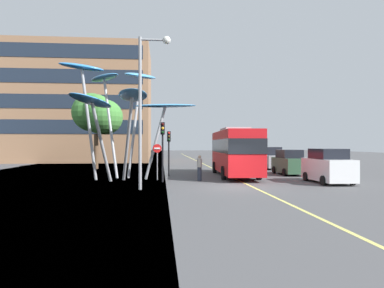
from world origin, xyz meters
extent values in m
cube|color=#4C4C4F|center=(0.00, 0.00, -0.05)|extent=(120.00, 240.00, 0.10)
cube|color=gray|center=(-11.99, 0.00, -0.03)|extent=(16.00, 240.00, 0.05)
cube|color=#E0D666|center=(1.01, 0.00, 0.00)|extent=(0.16, 144.00, 0.01)
cube|color=red|center=(1.40, 6.84, 1.92)|extent=(2.94, 10.31, 3.14)
cube|color=black|center=(1.40, 6.84, 2.36)|extent=(2.96, 10.41, 1.00)
cube|color=yellow|center=(1.63, 11.88, 3.19)|extent=(1.37, 0.16, 0.36)
cube|color=#B2B2B7|center=(1.40, 6.84, 3.61)|extent=(2.02, 3.65, 0.24)
cylinder|color=black|center=(2.78, 9.95, 0.48)|extent=(0.32, 0.97, 0.96)
cylinder|color=black|center=(0.30, 10.06, 0.48)|extent=(0.32, 0.97, 0.96)
cylinder|color=black|center=(2.51, 3.98, 0.48)|extent=(0.32, 0.97, 0.96)
cylinder|color=black|center=(0.04, 4.09, 0.48)|extent=(0.32, 0.97, 0.96)
cylinder|color=#9EA0A5|center=(-4.68, 4.95, 2.60)|extent=(1.62, 0.47, 5.26)
ellipsoid|color=#4CA3E5|center=(-3.99, 4.83, 5.20)|extent=(4.50, 1.99, 0.30)
cylinder|color=#9EA0A5|center=(-6.27, 6.80, 3.89)|extent=(1.09, 1.72, 7.83)
ellipsoid|color=#4CA3E5|center=(-5.86, 7.52, 7.79)|extent=(3.27, 4.03, 0.98)
cylinder|color=#9EA0A5|center=(-8.09, 6.81, 3.81)|extent=(1.49, 2.02, 7.68)
ellipsoid|color=#4CA3E5|center=(-8.70, 7.68, 7.63)|extent=(3.30, 4.01, 0.36)
cylinder|color=#9EA0A5|center=(-9.28, 4.81, 3.90)|extent=(1.17, 0.48, 7.83)
ellipsoid|color=#2D7FD1|center=(-9.75, 4.69, 7.81)|extent=(3.22, 1.83, 0.72)
cylinder|color=#9EA0A5|center=(-8.07, 2.69, 2.55)|extent=(1.08, 2.48, 5.18)
ellipsoid|color=#388EDB|center=(-8.48, 1.57, 5.10)|extent=(2.69, 4.52, 0.73)
cylinder|color=#9EA0A5|center=(-6.47, 3.24, 2.75)|extent=(1.07, 3.10, 5.59)
ellipsoid|color=#4CA3E5|center=(-6.06, 1.80, 5.49)|extent=(2.73, 4.55, 0.74)
cylinder|color=black|center=(-4.19, 3.06, 1.96)|extent=(0.12, 0.12, 3.92)
cube|color=black|center=(-4.19, 2.92, 3.52)|extent=(0.28, 0.24, 0.80)
sphere|color=#390706|center=(-4.19, 2.79, 3.78)|extent=(0.18, 0.18, 0.18)
sphere|color=orange|center=(-4.19, 2.79, 3.52)|extent=(0.18, 0.18, 0.18)
sphere|color=black|center=(-4.19, 2.79, 3.26)|extent=(0.18, 0.18, 0.18)
cylinder|color=black|center=(-3.69, 7.51, 1.74)|extent=(0.12, 0.12, 3.48)
cube|color=black|center=(-3.69, 7.37, 3.08)|extent=(0.28, 0.24, 0.80)
sphere|color=red|center=(-3.69, 7.24, 3.34)|extent=(0.18, 0.18, 0.18)
sphere|color=#3A2707|center=(-3.69, 7.24, 3.08)|extent=(0.18, 0.18, 0.18)
sphere|color=black|center=(-3.69, 7.24, 2.82)|extent=(0.18, 0.18, 0.18)
cube|color=silver|center=(6.37, 1.60, 0.86)|extent=(1.85, 4.22, 1.36)
cube|color=black|center=(6.37, 1.60, 1.87)|extent=(1.70, 2.32, 0.65)
cylinder|color=black|center=(7.29, 2.91, 0.30)|extent=(0.20, 0.60, 0.60)
cylinder|color=black|center=(5.45, 2.91, 0.30)|extent=(0.20, 0.60, 0.60)
cylinder|color=black|center=(7.29, 0.29, 0.30)|extent=(0.20, 0.60, 0.60)
cylinder|color=black|center=(5.45, 0.29, 0.30)|extent=(0.20, 0.60, 0.60)
cube|color=#2D5138|center=(6.16, 7.97, 0.77)|extent=(1.72, 4.11, 1.19)
cube|color=black|center=(6.16, 7.97, 1.70)|extent=(1.58, 2.26, 0.67)
cylinder|color=black|center=(7.02, 9.24, 0.30)|extent=(0.20, 0.60, 0.60)
cylinder|color=black|center=(5.30, 9.24, 0.30)|extent=(0.20, 0.60, 0.60)
cylinder|color=black|center=(7.02, 6.70, 0.30)|extent=(0.20, 0.60, 0.60)
cylinder|color=black|center=(5.30, 6.70, 0.30)|extent=(0.20, 0.60, 0.60)
cube|color=gray|center=(6.72, 14.73, 0.78)|extent=(1.71, 4.25, 1.21)
cube|color=black|center=(6.72, 14.73, 1.79)|extent=(1.57, 2.34, 0.81)
cylinder|color=black|center=(7.58, 16.05, 0.30)|extent=(0.20, 0.60, 0.60)
cylinder|color=black|center=(5.87, 16.05, 0.30)|extent=(0.20, 0.60, 0.60)
cylinder|color=black|center=(7.58, 13.41, 0.30)|extent=(0.20, 0.60, 0.60)
cylinder|color=black|center=(5.87, 13.41, 0.30)|extent=(0.20, 0.60, 0.60)
cube|color=maroon|center=(6.02, 22.17, 0.84)|extent=(1.75, 4.43, 1.31)
cube|color=black|center=(6.02, 22.17, 1.83)|extent=(1.61, 2.44, 0.68)
cylinder|color=black|center=(6.89, 23.55, 0.30)|extent=(0.20, 0.60, 0.60)
cylinder|color=black|center=(5.14, 23.55, 0.30)|extent=(0.20, 0.60, 0.60)
cylinder|color=black|center=(6.89, 20.80, 0.30)|extent=(0.20, 0.60, 0.60)
cylinder|color=black|center=(5.14, 20.80, 0.30)|extent=(0.20, 0.60, 0.60)
cylinder|color=gray|center=(-5.44, -0.76, 4.18)|extent=(0.18, 0.18, 8.37)
cylinder|color=gray|center=(-4.72, -0.76, 8.22)|extent=(1.45, 0.12, 0.12)
sphere|color=silver|center=(-3.99, -0.76, 8.22)|extent=(0.44, 0.44, 0.44)
cylinder|color=brown|center=(-10.82, 16.31, 1.76)|extent=(0.44, 0.44, 3.53)
sphere|color=#428438|center=(-11.37, 16.68, 5.74)|extent=(3.89, 3.89, 3.89)
sphere|color=#428438|center=(-10.69, 15.80, 5.94)|extent=(3.01, 3.01, 3.01)
sphere|color=#428438|center=(-10.51, 16.30, 4.81)|extent=(2.57, 2.57, 2.57)
sphere|color=#428438|center=(-9.82, 15.70, 5.18)|extent=(3.48, 3.48, 3.48)
cylinder|color=#2D3342|center=(-1.69, 3.65, 0.46)|extent=(0.29, 0.29, 0.92)
cylinder|color=#B2A89E|center=(-1.69, 3.65, 1.22)|extent=(0.34, 0.34, 0.60)
sphere|color=tan|center=(-1.69, 3.65, 1.63)|extent=(0.22, 0.22, 0.22)
cylinder|color=gray|center=(-4.56, 4.60, 1.25)|extent=(0.08, 0.08, 2.50)
cylinder|color=red|center=(-4.56, 4.57, 2.20)|extent=(0.60, 0.03, 0.60)
cube|color=white|center=(-4.56, 4.54, 2.20)|extent=(0.40, 0.04, 0.11)
cube|color=#936B4C|center=(-17.61, 32.88, 8.13)|extent=(23.36, 12.64, 16.26)
cube|color=#1E2838|center=(-17.61, 26.54, 4.72)|extent=(21.96, 0.08, 1.82)
cube|color=#1E2838|center=(-17.61, 26.54, 7.97)|extent=(21.96, 0.08, 1.82)
cube|color=#1E2838|center=(-17.61, 26.54, 11.22)|extent=(21.96, 0.08, 1.82)
cube|color=#1E2838|center=(-17.61, 26.54, 14.47)|extent=(21.96, 0.08, 1.82)
camera|label=1|loc=(-4.31, -20.49, 2.50)|focal=33.52mm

